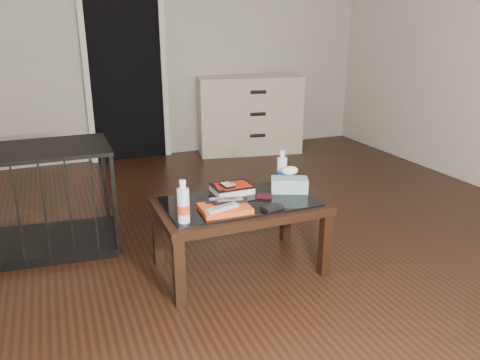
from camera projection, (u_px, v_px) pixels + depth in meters
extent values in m
plane|color=black|center=(246.00, 238.00, 3.42)|extent=(5.00, 5.00, 0.00)
plane|color=beige|center=(159.00, 36.00, 5.18)|extent=(5.00, 0.00, 5.00)
cube|color=black|center=(126.00, 70.00, 5.12)|extent=(0.80, 0.05, 2.00)
cube|color=silver|center=(86.00, 71.00, 4.95)|extent=(0.06, 0.04, 2.04)
cube|color=silver|center=(164.00, 69.00, 5.25)|extent=(0.06, 0.04, 2.04)
cube|color=black|center=(179.00, 273.00, 2.54)|extent=(0.06, 0.06, 0.40)
cube|color=black|center=(325.00, 244.00, 2.86)|extent=(0.06, 0.06, 0.40)
cube|color=black|center=(158.00, 235.00, 2.99)|extent=(0.06, 0.06, 0.40)
cube|color=black|center=(286.00, 214.00, 3.32)|extent=(0.06, 0.06, 0.40)
cube|color=black|center=(240.00, 206.00, 2.86)|extent=(1.00, 0.60, 0.05)
cube|color=black|center=(240.00, 202.00, 2.85)|extent=(0.90, 0.50, 0.01)
cube|color=beige|center=(249.00, 115.00, 5.58)|extent=(1.27, 0.71, 0.90)
cylinder|color=black|center=(258.00, 136.00, 5.41)|extent=(0.18, 0.07, 0.04)
cylinder|color=black|center=(258.00, 114.00, 5.33)|extent=(0.18, 0.07, 0.04)
cylinder|color=black|center=(258.00, 92.00, 5.25)|extent=(0.18, 0.07, 0.04)
cube|color=black|center=(51.00, 242.00, 3.27)|extent=(0.96, 0.70, 0.06)
cube|color=black|center=(38.00, 150.00, 3.06)|extent=(0.96, 0.70, 0.02)
cube|color=black|center=(115.00, 205.00, 3.08)|extent=(0.03, 0.03, 0.70)
cube|color=black|center=(105.00, 180.00, 3.57)|extent=(0.03, 0.03, 0.70)
cube|color=#D54614|center=(225.00, 208.00, 2.69)|extent=(0.29, 0.22, 0.03)
cube|color=#A9A9AE|center=(222.00, 208.00, 2.63)|extent=(0.21, 0.10, 0.02)
cube|color=black|center=(230.00, 201.00, 2.73)|extent=(0.21, 0.08, 0.02)
cube|color=black|center=(222.00, 200.00, 2.74)|extent=(0.21, 0.10, 0.02)
cube|color=black|center=(232.00, 189.00, 2.98)|extent=(0.25, 0.20, 0.05)
cube|color=#AC1C0B|center=(230.00, 185.00, 2.97)|extent=(0.20, 0.15, 0.01)
cube|color=black|center=(227.00, 185.00, 2.93)|extent=(0.07, 0.11, 0.02)
cube|color=black|center=(264.00, 196.00, 2.89)|extent=(0.10, 0.09, 0.02)
cube|color=black|center=(272.00, 207.00, 2.71)|extent=(0.13, 0.10, 0.02)
cylinder|color=silver|center=(183.00, 201.00, 2.51)|extent=(0.07, 0.07, 0.24)
cylinder|color=silver|center=(282.00, 168.00, 3.08)|extent=(0.07, 0.07, 0.24)
cube|color=#237181|center=(289.00, 185.00, 2.99)|extent=(0.26, 0.20, 0.09)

